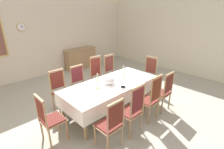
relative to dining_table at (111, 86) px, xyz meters
The scene contains 25 objects.
ground 0.75m from the dining_table, 90.00° to the left, with size 8.23×6.96×0.04m, color #9F9B8C.
back_wall 3.93m from the dining_table, 90.00° to the left, with size 8.23×0.08×3.40m, color beige.
right_wall 4.29m from the dining_table, ahead, with size 0.08×6.96×3.40m, color beige.
dining_table is the anchor object (origin of this frame).
tablecloth 0.01m from the dining_table, 90.00° to the left, with size 2.55×1.11×0.36m.
chair_south_a 1.33m from the dining_table, 134.43° to the right, with size 0.44×0.42×1.05m.
chair_north_a 1.34m from the dining_table, 134.40° to the left, with size 0.44×0.42×1.07m.
chair_south_b 1.01m from the dining_table, 108.52° to the right, with size 0.44×0.42×1.14m.
chair_north_b 1.01m from the dining_table, 108.63° to the left, with size 0.44×0.42×1.05m.
chair_south_c 1.02m from the dining_table, 69.66° to the right, with size 0.44×0.42×1.16m.
chair_north_c 1.02m from the dining_table, 69.70° to the left, with size 0.44×0.42×1.19m.
chair_south_d 1.34m from the dining_table, 45.37° to the right, with size 0.44×0.42×1.07m.
chair_north_d 1.34m from the dining_table, 45.50° to the left, with size 0.44×0.42×1.14m.
chair_head_west 1.67m from the dining_table, behind, with size 0.42×0.44×1.04m.
chair_head_east 1.67m from the dining_table, ahead, with size 0.42×0.44×1.12m.
soup_tureen 0.19m from the dining_table, behind, with size 0.28×0.28×0.22m.
candlestick_west 0.50m from the dining_table, behind, with size 0.07×0.07×0.39m.
candlestick_east 0.50m from the dining_table, ahead, with size 0.07×0.07×0.37m.
bowl_near_left 0.39m from the dining_table, 97.20° to the left, with size 0.18×0.18×0.04m.
bowl_near_right 0.41m from the dining_table, 90.60° to the right, with size 0.16×0.16×0.03m.
bowl_far_left 0.84m from the dining_table, 25.90° to the left, with size 0.20×0.20×0.04m.
spoon_primary 0.44m from the dining_table, 112.07° to the left, with size 0.06×0.18×0.01m.
spoon_secondary 0.40m from the dining_table, 106.88° to the right, with size 0.03×0.18×0.01m.
sideboard 3.75m from the dining_table, 68.10° to the left, with size 1.44×0.48×0.90m.
mounted_clock 4.01m from the dining_table, 101.86° to the left, with size 0.28×0.06×0.28m.
Camera 1 is at (-2.64, -3.00, 2.46)m, focal length 26.23 mm.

